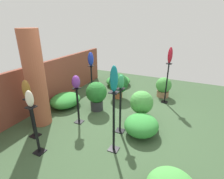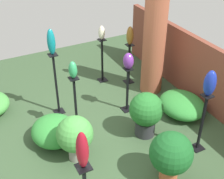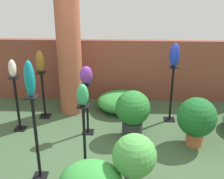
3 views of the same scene
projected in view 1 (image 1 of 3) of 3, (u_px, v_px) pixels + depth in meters
The scene contains 24 objects.
ground_plane at pixel (117, 117), 4.74m from camera, with size 8.00×8.00×0.00m, color #385133.
brick_wall_back at pixel (50, 82), 5.38m from camera, with size 5.60×0.12×1.33m, color brown.
brick_pillar at pixel (36, 80), 4.08m from camera, with size 0.46×0.46×2.30m, color #9E5138.
pedestal_bronze at pixel (32, 120), 3.83m from camera, with size 0.20×0.20×0.94m.
pedestal_ruby at pixel (166, 85), 5.40m from camera, with size 0.20×0.20×1.27m.
pedestal_teal at pixel (114, 125), 3.35m from camera, with size 0.20×0.20×1.27m.
pedestal_cobalt at pixel (92, 83), 5.82m from camera, with size 0.20×0.20×1.09m.
pedestal_violet at pixel (78, 107), 4.37m from camera, with size 0.20×0.20×0.94m.
pedestal_jade at pixel (120, 113), 3.97m from camera, with size 0.20×0.20×1.09m.
pedestal_ivory at pixel (36, 133), 3.32m from camera, with size 0.20×0.20×1.02m.
art_vase_bronze at pixel (26, 89), 3.56m from camera, with size 0.16×0.15×0.41m, color brown.
art_vase_ruby at pixel (170, 55), 5.05m from camera, with size 0.14×0.14×0.48m, color maroon.
art_vase_teal at pixel (114, 79), 3.00m from camera, with size 0.13×0.15×0.48m, color #0F727A.
art_vase_cobalt at pixel (91, 59), 5.52m from camera, with size 0.18×0.19×0.43m, color #192D9E.
art_vase_violet at pixel (76, 82), 4.11m from camera, with size 0.21×0.19×0.31m, color #6B2D8C.
art_vase_jade at pixel (121, 82), 3.69m from camera, with size 0.16×0.14×0.31m, color #2D9356.
art_vase_ivory at pixel (30, 99), 3.06m from camera, with size 0.13×0.14×0.31m, color beige.
potted_plant_mid_left at pixel (141, 103), 4.44m from camera, with size 0.59×0.59×0.81m.
potted_plant_back_center at pixel (163, 87), 5.90m from camera, with size 0.52×0.52×0.68m.
potted_plant_front_left at pixel (96, 94), 4.97m from camera, with size 0.60×0.60×0.85m.
potted_plant_mid_right at pixel (118, 84), 5.75m from camera, with size 0.65×0.65×0.84m.
foliage_bed_west at pixel (141, 125), 4.00m from camera, with size 0.83×0.78×0.44m, color #338C38.
foliage_bed_center at pixel (118, 81), 7.02m from camera, with size 1.06×0.94×0.35m, color #338C38.
foliage_bed_rear at pixel (65, 100), 5.30m from camera, with size 0.98×0.85×0.38m, color #338C38.
Camera 1 is at (-3.77, -1.65, 2.47)m, focal length 28.00 mm.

